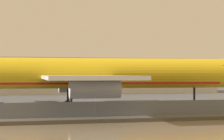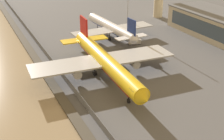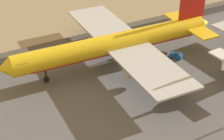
{
  "view_description": "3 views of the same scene",
  "coord_description": "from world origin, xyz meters",
  "px_view_note": "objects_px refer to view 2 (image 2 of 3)",
  "views": [
    {
      "loc": [
        -11.88,
        -73.85,
        5.96
      ],
      "look_at": [
        5.41,
        -3.41,
        6.68
      ],
      "focal_mm": 70.0,
      "sensor_mm": 36.0,
      "label": 1
    },
    {
      "loc": [
        88.9,
        -41.6,
        46.18
      ],
      "look_at": [
        2.98,
        -0.86,
        2.96
      ],
      "focal_mm": 50.0,
      "sensor_mm": 36.0,
      "label": 2
    },
    {
      "loc": [
        42.4,
        68.79,
        49.05
      ],
      "look_at": [
        6.17,
        3.33,
        2.92
      ],
      "focal_mm": 60.0,
      "sensor_mm": 36.0,
      "label": 3
    }
  ],
  "objects_px": {
    "baggage_tug": "(100,58)",
    "apron_light_mast_apron_east": "(128,6)",
    "passenger_jet_white": "(112,28)",
    "cargo_jet_yellow": "(105,61)",
    "ops_van": "(135,41)"
  },
  "relations": [
    {
      "from": "baggage_tug",
      "to": "apron_light_mast_apron_east",
      "type": "height_order",
      "value": "apron_light_mast_apron_east"
    },
    {
      "from": "cargo_jet_yellow",
      "to": "ops_van",
      "type": "bearing_deg",
      "value": 133.88
    },
    {
      "from": "cargo_jet_yellow",
      "to": "passenger_jet_white",
      "type": "bearing_deg",
      "value": 151.4
    },
    {
      "from": "passenger_jet_white",
      "to": "apron_light_mast_apron_east",
      "type": "relative_size",
      "value": 2.01
    },
    {
      "from": "cargo_jet_yellow",
      "to": "apron_light_mast_apron_east",
      "type": "relative_size",
      "value": 2.59
    },
    {
      "from": "passenger_jet_white",
      "to": "cargo_jet_yellow",
      "type": "bearing_deg",
      "value": -28.6
    },
    {
      "from": "passenger_jet_white",
      "to": "baggage_tug",
      "type": "height_order",
      "value": "passenger_jet_white"
    },
    {
      "from": "cargo_jet_yellow",
      "to": "passenger_jet_white",
      "type": "distance_m",
      "value": 41.27
    },
    {
      "from": "ops_van",
      "to": "apron_light_mast_apron_east",
      "type": "xyz_separation_m",
      "value": [
        -19.12,
        6.38,
        11.18
      ]
    },
    {
      "from": "ops_van",
      "to": "apron_light_mast_apron_east",
      "type": "relative_size",
      "value": 0.25
    },
    {
      "from": "passenger_jet_white",
      "to": "apron_light_mast_apron_east",
      "type": "bearing_deg",
      "value": 121.53
    },
    {
      "from": "ops_van",
      "to": "baggage_tug",
      "type": "bearing_deg",
      "value": -64.97
    },
    {
      "from": "cargo_jet_yellow",
      "to": "ops_van",
      "type": "relative_size",
      "value": 10.41
    },
    {
      "from": "cargo_jet_yellow",
      "to": "apron_light_mast_apron_east",
      "type": "xyz_separation_m",
      "value": [
        -43.71,
        31.95,
        6.52
      ]
    },
    {
      "from": "cargo_jet_yellow",
      "to": "ops_van",
      "type": "height_order",
      "value": "cargo_jet_yellow"
    }
  ]
}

